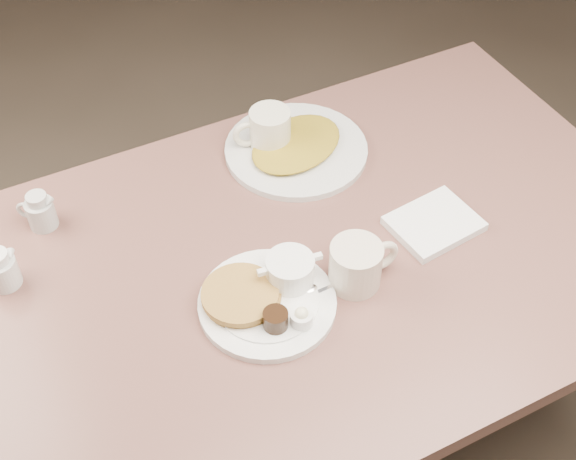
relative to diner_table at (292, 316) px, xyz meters
name	(u,v)px	position (x,y,z in m)	size (l,w,h in m)	color
diner_table	(292,316)	(0.00, 0.00, 0.00)	(1.50, 0.90, 0.75)	#84564C
main_plate	(268,295)	(-0.08, -0.07, 0.19)	(0.32, 0.28, 0.07)	white
coffee_mug_near	(357,264)	(0.08, -0.09, 0.22)	(0.14, 0.10, 0.09)	#EEE0CA
napkin	(434,224)	(0.29, -0.04, 0.18)	(0.18, 0.15, 0.02)	white
coffee_mug_far	(269,131)	(0.10, 0.31, 0.22)	(0.13, 0.11, 0.10)	white
creamer_left	(0,270)	(-0.50, 0.20, 0.21)	(0.10, 0.08, 0.08)	white
creamer_right	(40,212)	(-0.40, 0.31, 0.21)	(0.07, 0.06, 0.08)	beige
hash_plate	(296,148)	(0.15, 0.28, 0.18)	(0.41, 0.41, 0.04)	silver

